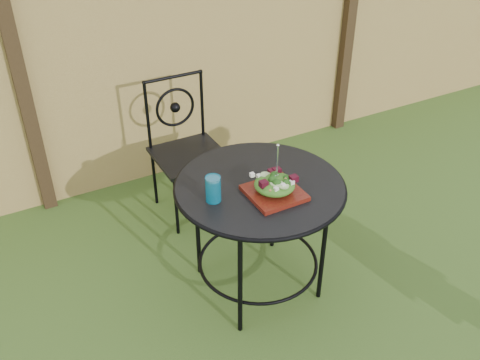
% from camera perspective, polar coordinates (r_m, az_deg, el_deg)
% --- Properties ---
extents(ground, '(60.00, 60.00, 0.00)m').
position_cam_1_polar(ground, '(3.08, 15.31, -16.55)').
color(ground, '#284315').
rests_on(ground, ground).
extents(fence, '(8.00, 0.12, 1.90)m').
position_cam_1_polar(fence, '(4.06, -3.89, 13.88)').
color(fence, tan).
rests_on(fence, ground).
extents(patio_table, '(0.92, 0.92, 0.72)m').
position_cam_1_polar(patio_table, '(2.92, 2.08, -2.69)').
color(patio_table, black).
rests_on(patio_table, ground).
extents(patio_chair, '(0.46, 0.46, 0.95)m').
position_cam_1_polar(patio_chair, '(3.65, -5.78, 3.72)').
color(patio_chair, black).
rests_on(patio_chair, ground).
extents(salad_plate, '(0.27, 0.27, 0.02)m').
position_cam_1_polar(salad_plate, '(2.75, 3.67, -1.38)').
color(salad_plate, '#4F0B0B').
rests_on(salad_plate, patio_table).
extents(salad, '(0.21, 0.21, 0.08)m').
position_cam_1_polar(salad, '(2.72, 3.70, -0.48)').
color(salad, '#235614').
rests_on(salad, salad_plate).
extents(fork, '(0.01, 0.01, 0.18)m').
position_cam_1_polar(fork, '(2.66, 3.99, 1.91)').
color(fork, silver).
rests_on(fork, salad).
extents(drinking_glass, '(0.08, 0.08, 0.14)m').
position_cam_1_polar(drinking_glass, '(2.68, -2.88, -0.95)').
color(drinking_glass, '#0A607F').
rests_on(drinking_glass, patio_table).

